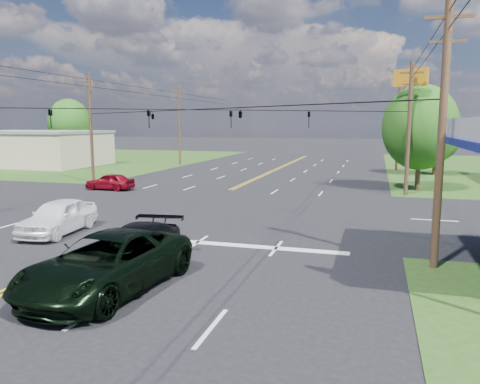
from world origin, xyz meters
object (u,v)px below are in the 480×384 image
(pole_nw, at_px, (91,126))
(pole_left_far, at_px, (179,124))
(tree_right_a, at_px, (420,127))
(suv_black, at_px, (136,251))
(retail_nw, at_px, (34,149))
(pole_se, at_px, (442,131))
(pole_right_far, at_px, (398,124))
(pickup_white, at_px, (58,216))
(tree_right_b, at_px, (436,133))
(pole_ne, at_px, (409,127))
(pickup_dkgreen, at_px, (107,263))
(tree_far_l, at_px, (69,123))

(pole_nw, distance_m, pole_left_far, 19.00)
(pole_left_far, bearing_deg, tree_right_a, -30.65)
(pole_left_far, xyz_separation_m, suv_black, (16.00, -40.53, -4.36))
(pole_left_far, distance_m, suv_black, 43.79)
(retail_nw, bearing_deg, tree_right_a, -12.80)
(pole_left_far, bearing_deg, pole_se, -54.90)
(pole_right_far, bearing_deg, suv_black, -103.86)
(retail_nw, height_order, pole_se, pole_se)
(pole_left_far, xyz_separation_m, pickup_white, (9.50, -36.17, -4.36))
(suv_black, bearing_deg, retail_nw, 126.40)
(tree_right_b, bearing_deg, pole_left_far, 172.28)
(pole_ne, distance_m, tree_right_b, 15.42)
(tree_right_b, height_order, pickup_white, tree_right_b)
(pole_left_far, height_order, pickup_dkgreen, pole_left_far)
(pole_right_far, distance_m, tree_far_l, 45.18)
(pole_nw, distance_m, tree_right_b, 33.10)
(pole_ne, height_order, tree_right_b, pole_ne)
(pole_ne, relative_size, tree_right_b, 1.34)
(pole_ne, distance_m, tree_right_a, 3.16)
(pole_se, height_order, pickup_white, pole_se)
(pole_se, xyz_separation_m, tree_right_a, (1.00, 21.00, -0.05))
(pole_left_far, distance_m, pickup_white, 37.65)
(pole_left_far, bearing_deg, pole_right_far, 0.00)
(retail_nw, relative_size, suv_black, 2.89)
(pole_ne, bearing_deg, tree_right_b, 76.87)
(pole_left_far, relative_size, suv_black, 1.80)
(retail_nw, xyz_separation_m, suv_black, (33.00, -34.53, -1.20))
(pole_right_far, relative_size, pickup_dkgreen, 1.57)
(pole_ne, relative_size, suv_black, 1.71)
(tree_right_a, bearing_deg, pickup_white, -130.95)
(pole_left_far, distance_m, tree_far_l, 19.42)
(tree_right_b, bearing_deg, pole_nw, -153.05)
(pole_se, height_order, tree_right_a, pole_se)
(pole_ne, xyz_separation_m, pickup_white, (-16.50, -17.17, -4.10))
(pole_left_far, height_order, tree_far_l, pole_left_far)
(pole_ne, relative_size, pole_left_far, 0.95)
(suv_black, bearing_deg, tree_right_b, 62.42)
(pole_ne, bearing_deg, suv_black, -114.91)
(suv_black, bearing_deg, pole_nw, 119.32)
(tree_right_a, xyz_separation_m, pickup_dkgreen, (-11.00, -26.33, -3.98))
(tree_right_a, relative_size, suv_black, 1.47)
(suv_black, height_order, pickup_white, pickup_white)
(pole_ne, bearing_deg, pole_se, -90.00)
(pickup_dkgreen, bearing_deg, pole_right_far, 82.37)
(retail_nw, relative_size, pickup_white, 3.36)
(pole_se, distance_m, pickup_dkgreen, 12.03)
(pole_nw, xyz_separation_m, suv_black, (16.00, -21.53, -4.11))
(pole_ne, height_order, pickup_white, pole_ne)
(retail_nw, bearing_deg, pickup_dkgreen, -47.75)
(pole_nw, height_order, pickup_white, pole_nw)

